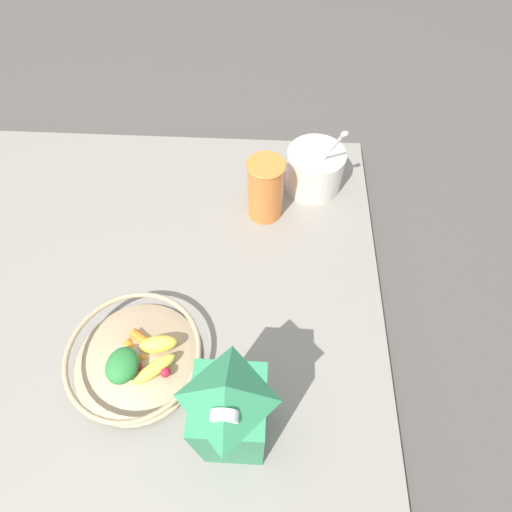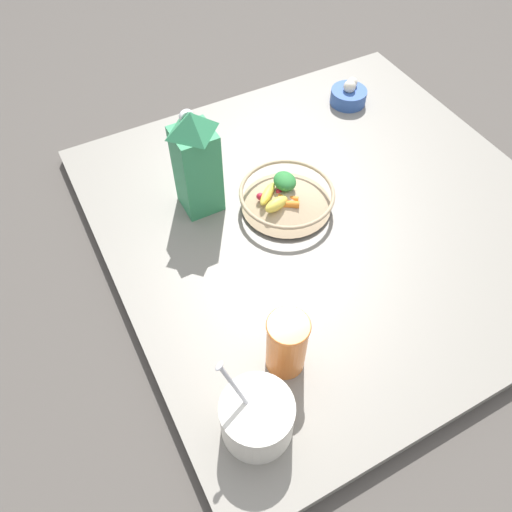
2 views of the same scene
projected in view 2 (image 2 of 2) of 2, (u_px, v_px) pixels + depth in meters
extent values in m
plane|color=#4C4742|center=(329.00, 222.00, 1.31)|extent=(6.00, 6.00, 0.00)
cube|color=gray|center=(330.00, 217.00, 1.30)|extent=(1.12, 1.12, 0.04)
cylinder|color=tan|center=(286.00, 205.00, 1.29)|extent=(0.13, 0.13, 0.01)
cone|color=tan|center=(287.00, 198.00, 1.27)|extent=(0.23, 0.23, 0.04)
torus|color=tan|center=(287.00, 193.00, 1.25)|extent=(0.24, 0.24, 0.01)
ellipsoid|color=#EFD64C|center=(276.00, 204.00, 1.23)|extent=(0.07, 0.04, 0.03)
ellipsoid|color=#EFD64C|center=(268.00, 194.00, 1.26)|extent=(0.08, 0.07, 0.02)
cylinder|color=orange|center=(288.00, 198.00, 1.26)|extent=(0.05, 0.04, 0.01)
cylinder|color=orange|center=(289.00, 204.00, 1.24)|extent=(0.05, 0.04, 0.02)
sphere|color=red|center=(281.00, 202.00, 1.25)|extent=(0.02, 0.02, 0.02)
sphere|color=red|center=(287.00, 196.00, 1.26)|extent=(0.02, 0.02, 0.02)
sphere|color=red|center=(279.00, 192.00, 1.27)|extent=(0.02, 0.02, 0.02)
sphere|color=red|center=(260.00, 196.00, 1.26)|extent=(0.02, 0.02, 0.02)
ellipsoid|color=#2D7F38|center=(285.00, 181.00, 1.26)|extent=(0.06, 0.07, 0.04)
cube|color=#338C59|center=(197.00, 171.00, 1.21)|extent=(0.09, 0.09, 0.23)
pyramid|color=#338C59|center=(191.00, 122.00, 1.10)|extent=(0.09, 0.09, 0.05)
cylinder|color=white|center=(187.00, 117.00, 1.11)|extent=(0.03, 0.01, 0.03)
cylinder|color=silver|center=(257.00, 418.00, 0.91)|extent=(0.14, 0.14, 0.10)
cylinder|color=white|center=(257.00, 409.00, 0.87)|extent=(0.12, 0.12, 0.02)
cylinder|color=silver|center=(239.00, 393.00, 0.85)|extent=(0.05, 0.07, 0.15)
ellipsoid|color=silver|center=(219.00, 366.00, 0.80)|extent=(0.02, 0.02, 0.01)
cylinder|color=orange|center=(287.00, 345.00, 0.97)|extent=(0.08, 0.08, 0.15)
torus|color=orange|center=(289.00, 326.00, 0.91)|extent=(0.08, 0.08, 0.01)
cylinder|color=#3356A3|center=(348.00, 96.00, 1.55)|extent=(0.11, 0.11, 0.04)
sphere|color=silver|center=(352.00, 83.00, 1.53)|extent=(0.03, 0.03, 0.03)
sphere|color=silver|center=(350.00, 87.00, 1.52)|extent=(0.04, 0.04, 0.04)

